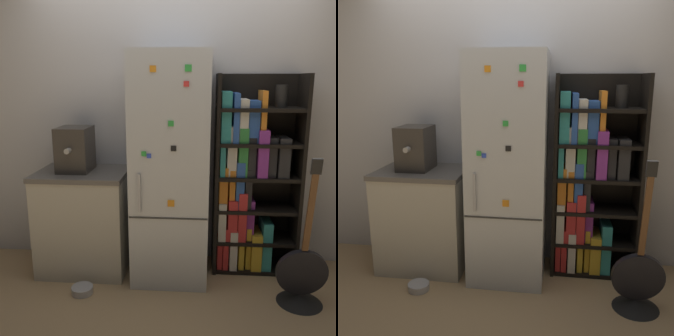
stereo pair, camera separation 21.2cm
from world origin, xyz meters
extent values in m
plane|color=tan|center=(0.00, 0.00, 0.00)|extent=(16.00, 16.00, 0.00)
cube|color=silver|center=(0.00, 0.47, 1.30)|extent=(8.00, 0.05, 2.60)
cube|color=silver|center=(0.00, 0.13, 0.94)|extent=(0.62, 0.64, 1.88)
cube|color=#333333|center=(0.00, -0.19, 0.62)|extent=(0.60, 0.01, 0.01)
cube|color=#B2B2B7|center=(-0.22, -0.21, 0.82)|extent=(0.02, 0.02, 0.30)
cube|color=orange|center=(0.02, -0.20, 0.75)|extent=(0.05, 0.01, 0.05)
cube|color=orange|center=(-0.11, -0.20, 1.73)|extent=(0.05, 0.01, 0.05)
cube|color=red|center=(0.13, -0.20, 1.63)|extent=(0.04, 0.01, 0.04)
cube|color=green|center=(0.14, -0.20, 1.74)|extent=(0.05, 0.01, 0.05)
cube|color=black|center=(0.04, -0.20, 1.17)|extent=(0.04, 0.01, 0.04)
cube|color=green|center=(-0.18, -0.20, 1.13)|extent=(0.04, 0.01, 0.04)
cube|color=green|center=(0.02, -0.20, 1.35)|extent=(0.04, 0.02, 0.04)
cube|color=blue|center=(-0.14, -0.20, 1.11)|extent=(0.03, 0.01, 0.03)
cube|color=black|center=(0.38, 0.27, 0.85)|extent=(0.03, 0.36, 1.71)
cube|color=black|center=(1.07, 0.27, 0.85)|extent=(0.03, 0.36, 1.71)
cube|color=black|center=(0.73, 0.43, 0.85)|extent=(0.72, 0.03, 1.71)
cube|color=black|center=(0.73, 0.27, 0.01)|extent=(0.66, 0.33, 0.03)
cube|color=black|center=(0.73, 0.27, 0.28)|extent=(0.66, 0.33, 0.03)
cube|color=black|center=(0.73, 0.27, 0.57)|extent=(0.66, 0.33, 0.03)
cube|color=black|center=(0.73, 0.27, 0.85)|extent=(0.66, 0.33, 0.03)
cube|color=black|center=(0.73, 0.27, 1.14)|extent=(0.66, 0.33, 0.03)
cube|color=black|center=(0.73, 0.27, 1.42)|extent=(0.66, 0.33, 0.03)
cube|color=red|center=(0.43, 0.28, 0.19)|extent=(0.04, 0.29, 0.33)
cube|color=red|center=(0.48, 0.28, 0.22)|extent=(0.05, 0.30, 0.38)
cube|color=silver|center=(0.55, 0.27, 0.21)|extent=(0.06, 0.31, 0.36)
cube|color=gold|center=(0.62, 0.27, 0.23)|extent=(0.05, 0.27, 0.40)
cube|color=gold|center=(0.67, 0.28, 0.22)|extent=(0.04, 0.25, 0.38)
cube|color=gold|center=(0.74, 0.27, 0.19)|extent=(0.09, 0.30, 0.33)
cube|color=teal|center=(0.83, 0.28, 0.25)|extent=(0.08, 0.30, 0.43)
cube|color=silver|center=(0.44, 0.27, 0.47)|extent=(0.07, 0.29, 0.34)
cube|color=red|center=(0.53, 0.27, 0.48)|extent=(0.08, 0.30, 0.37)
cube|color=red|center=(0.61, 0.27, 0.52)|extent=(0.07, 0.29, 0.43)
cube|color=purple|center=(0.68, 0.28, 0.48)|extent=(0.07, 0.23, 0.35)
cube|color=orange|center=(0.44, 0.27, 0.76)|extent=(0.07, 0.25, 0.36)
cube|color=orange|center=(0.52, 0.27, 0.75)|extent=(0.05, 0.25, 0.34)
cube|color=#2D59B2|center=(0.58, 0.27, 0.79)|extent=(0.07, 0.26, 0.41)
cube|color=#262628|center=(0.65, 0.27, 0.76)|extent=(0.05, 0.24, 0.34)
cube|color=teal|center=(0.43, 0.27, 1.07)|extent=(0.04, 0.26, 0.41)
cube|color=silver|center=(0.50, 0.27, 1.08)|extent=(0.08, 0.25, 0.42)
cube|color=#338C3F|center=(0.59, 0.27, 1.07)|extent=(0.07, 0.25, 0.41)
cube|color=#262628|center=(0.67, 0.28, 1.03)|extent=(0.06, 0.24, 0.33)
cube|color=purple|center=(0.75, 0.26, 1.07)|extent=(0.08, 0.28, 0.39)
cube|color=#262628|center=(0.84, 0.28, 1.03)|extent=(0.06, 0.24, 0.33)
cube|color=#262628|center=(0.93, 0.27, 1.03)|extent=(0.09, 0.27, 0.33)
cube|color=teal|center=(0.45, 0.27, 1.36)|extent=(0.08, 0.25, 0.41)
cube|color=#2D59B2|center=(0.53, 0.28, 1.35)|extent=(0.05, 0.30, 0.40)
cube|color=silver|center=(0.59, 0.27, 1.33)|extent=(0.07, 0.25, 0.35)
cube|color=#2D59B2|center=(0.67, 0.28, 1.32)|extent=(0.09, 0.23, 0.34)
cube|color=orange|center=(0.74, 0.27, 1.36)|extent=(0.04, 0.25, 0.42)
cylinder|color=black|center=(0.89, 0.27, 1.53)|extent=(0.10, 0.10, 0.18)
cube|color=#BCB7A8|center=(-0.76, 0.16, 0.43)|extent=(0.75, 0.58, 0.86)
cube|color=#5B5651|center=(-0.76, 0.16, 0.88)|extent=(0.77, 0.60, 0.04)
cube|color=#38332D|center=(-0.82, 0.17, 1.08)|extent=(0.27, 0.32, 0.38)
cylinder|color=#A5A39E|center=(-0.82, -0.02, 1.10)|extent=(0.04, 0.06, 0.04)
cone|color=black|center=(1.01, -0.27, 0.03)|extent=(0.34, 0.34, 0.06)
cylinder|color=black|center=(1.01, -0.27, 0.25)|extent=(0.38, 0.10, 0.38)
cube|color=brown|center=(1.01, -0.33, 0.74)|extent=(0.04, 0.10, 0.60)
cube|color=black|center=(1.01, -0.38, 1.09)|extent=(0.07, 0.04, 0.11)
cylinder|color=#B7B7BC|center=(-0.68, -0.27, 0.03)|extent=(0.17, 0.17, 0.06)
torus|color=#B7B7BC|center=(-0.68, -0.27, 0.05)|extent=(0.17, 0.17, 0.01)
camera|label=1|loc=(0.21, -2.88, 1.66)|focal=40.00mm
camera|label=2|loc=(0.42, -2.86, 1.66)|focal=40.00mm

